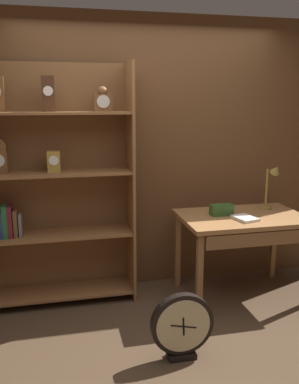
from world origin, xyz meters
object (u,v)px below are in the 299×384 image
(workbench, at_px, (243,226))
(toolbox_small, at_px, (221,210))
(bookshelf, at_px, (48,187))
(desk_lamp, at_px, (272,182))
(open_repair_manual, at_px, (245,218))
(round_clock_large, at_px, (182,326))

(workbench, height_order, toolbox_small, toolbox_small)
(toolbox_small, bearing_deg, workbench, -23.68)
(bookshelf, distance_m, desk_lamp, 2.09)
(toolbox_small, height_order, open_repair_manual, toolbox_small)
(toolbox_small, height_order, round_clock_large, toolbox_small)
(open_repair_manual, bearing_deg, workbench, 56.32)
(bookshelf, height_order, workbench, bookshelf)
(bookshelf, height_order, desk_lamp, bookshelf)
(open_repair_manual, relative_size, round_clock_large, 0.44)
(desk_lamp, distance_m, toolbox_small, 0.60)
(desk_lamp, relative_size, round_clock_large, 0.90)
(desk_lamp, xyz_separation_m, toolbox_small, (-0.55, -0.10, -0.21))
(workbench, distance_m, toolbox_small, 0.25)
(desk_lamp, distance_m, round_clock_large, 1.74)
(toolbox_small, bearing_deg, desk_lamp, 9.91)
(workbench, bearing_deg, round_clock_large, -135.68)
(bookshelf, bearing_deg, toolbox_small, -9.20)
(open_repair_manual, bearing_deg, toolbox_small, 114.73)
(desk_lamp, xyz_separation_m, round_clock_large, (-1.19, -0.99, -0.80))
(bookshelf, relative_size, desk_lamp, 4.79)
(open_repair_manual, xyz_separation_m, round_clock_large, (-0.79, -0.70, -0.55))
(bookshelf, relative_size, open_repair_manual, 9.75)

